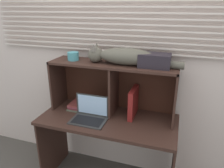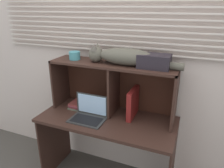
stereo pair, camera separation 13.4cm
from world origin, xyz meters
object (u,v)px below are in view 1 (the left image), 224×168
Objects in this scene: laptop at (90,115)px; storage_box at (155,60)px; cat at (123,56)px; book_stack at (79,104)px; binder_upright at (133,102)px; small_basket at (73,56)px.

laptop is 0.78m from storage_box.
cat is 3.46× the size of book_stack.
laptop is at bearing -151.70° from binder_upright.
laptop is at bearing -39.17° from small_basket.
storage_box reaches higher than laptop.
binder_upright is 1.12× the size of book_stack.
cat is 0.73m from book_stack.
binder_upright reaches higher than book_stack.
book_stack is (-0.21, 0.20, -0.02)m from laptop.
storage_box is at bearing 0.00° from small_basket.
small_basket is (-0.61, 0.00, 0.41)m from binder_upright.
cat is 0.63m from laptop.
cat is at bearing 37.27° from laptop.
small_basket reaches higher than binder_upright.
laptop is 1.31× the size of book_stack.
storage_box is at bearing 20.13° from laptop.
storage_box is at bearing -0.03° from book_stack.
laptop is 0.59m from small_basket.
laptop reaches higher than book_stack.
cat reaches higher than small_basket.
cat reaches higher than book_stack.
cat is 7.98× the size of small_basket.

